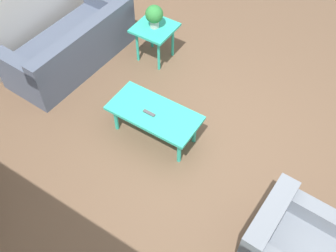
{
  "coord_description": "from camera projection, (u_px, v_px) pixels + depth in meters",
  "views": [
    {
      "loc": [
        -1.2,
        2.77,
        3.96
      ],
      "look_at": [
        0.31,
        0.43,
        0.55
      ],
      "focal_mm": 42.0,
      "sensor_mm": 36.0,
      "label": 1
    }
  ],
  "objects": [
    {
      "name": "side_table_plant",
      "position": [
        155.0,
        32.0,
        5.6
      ],
      "size": [
        0.55,
        0.55,
        0.56
      ],
      "color": "#2DB79E",
      "rests_on": "ground_plane"
    },
    {
      "name": "sofa",
      "position": [
        73.0,
        47.0,
        5.68
      ],
      "size": [
        0.92,
        1.98,
        0.74
      ],
      "rotation": [
        0.0,
        0.0,
        1.53
      ],
      "color": "#4C566B",
      "rests_on": "ground_plane"
    },
    {
      "name": "remote_control",
      "position": [
        149.0,
        113.0,
        4.67
      ],
      "size": [
        0.16,
        0.04,
        0.02
      ],
      "color": "#4C4C51",
      "rests_on": "coffee_table"
    },
    {
      "name": "armchair",
      "position": [
        293.0,
        247.0,
        3.79
      ],
      "size": [
        0.95,
        0.87,
        0.72
      ],
      "rotation": [
        0.0,
        0.0,
        -1.62
      ],
      "color": "slate",
      "rests_on": "ground_plane"
    },
    {
      "name": "ground_plane",
      "position": [
        207.0,
        142.0,
        4.95
      ],
      "size": [
        14.0,
        14.0,
        0.0
      ],
      "primitive_type": "plane",
      "color": "brown"
    },
    {
      "name": "coffee_table",
      "position": [
        154.0,
        115.0,
        4.73
      ],
      "size": [
        1.12,
        0.54,
        0.43
      ],
      "color": "#2DB79E",
      "rests_on": "ground_plane"
    },
    {
      "name": "potted_plant",
      "position": [
        154.0,
        15.0,
        5.39
      ],
      "size": [
        0.25,
        0.25,
        0.34
      ],
      "color": "#B2ADA3",
      "rests_on": "side_table_plant"
    }
  ]
}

